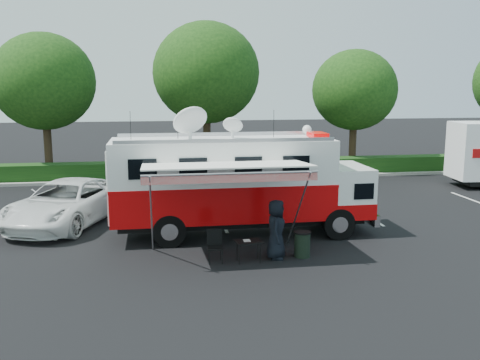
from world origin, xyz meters
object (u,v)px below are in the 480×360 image
object	(u,v)px
trash_bin	(302,244)
white_suv	(68,224)
command_truck	(240,183)
folding_table	(249,242)

from	to	relation	value
trash_bin	white_suv	bearing A→B (deg)	146.65
white_suv	trash_bin	xyz separation A→B (m)	(7.88, -5.18, 0.41)
command_truck	folding_table	distance (m)	3.26
folding_table	trash_bin	bearing A→B (deg)	7.79
white_suv	trash_bin	size ratio (longest dim) A/B	7.55
white_suv	folding_table	xyz separation A→B (m)	(6.13, -5.42, 0.62)
white_suv	command_truck	bearing A→B (deg)	0.04
command_truck	folding_table	bearing A→B (deg)	-93.96
command_truck	white_suv	size ratio (longest dim) A/B	1.52
command_truck	white_suv	bearing A→B (deg)	159.06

